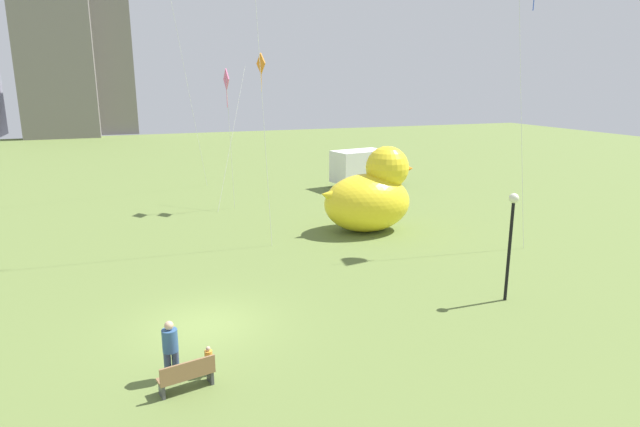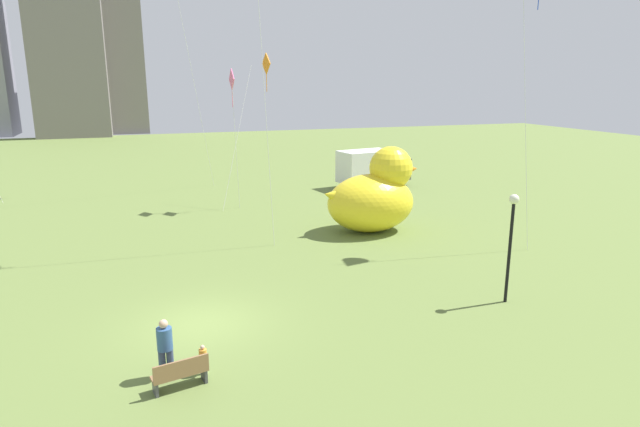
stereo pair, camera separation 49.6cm
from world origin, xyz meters
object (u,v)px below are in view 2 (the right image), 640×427
Objects in this scene: lamppost at (511,229)px; box_truck at (372,168)px; person_adult at (165,346)px; person_child at (203,358)px; park_bench at (181,373)px; kite_pink at (232,84)px; giant_inflatable_duck at (374,196)px; kite_orange at (264,70)px.

box_truck is (4.52, 22.18, -1.40)m from lamppost.
person_adult is 1.95× the size of person_child.
lamppost reaches higher than person_child.
kite_pink is (5.20, 20.55, 7.38)m from park_bench.
kite_pink is (-11.29, -3.72, 6.41)m from box_truck.
giant_inflatable_duck is 10.61m from lamppost.
kite_orange reaches higher than kite_pink.
person_adult is at bearing -134.44° from giant_inflatable_duck.
giant_inflatable_duck reaches higher than park_bench.
park_bench is 22.44m from kite_pink.
person_child is (0.99, -0.17, -0.46)m from person_adult.
lamppost is (11.31, 1.53, 2.34)m from person_child.
park_bench is 17.06m from giant_inflatable_duck.
giant_inflatable_duck is 0.94× the size of box_truck.
kite_pink reaches higher than box_truck.
person_adult is at bearing -105.60° from kite_pink.
box_truck reaches higher than person_adult.
box_truck is (16.82, 23.53, 0.48)m from person_adult.
kite_pink is at bearing 171.41° from kite_orange.
lamppost is at bearing 7.68° from person_child.
person_child is 28.52m from box_truck.
person_child is 0.22× the size of lamppost.
person_adult is (-0.33, 0.74, 0.49)m from park_bench.
box_truck reaches higher than person_child.
giant_inflatable_duck is (11.36, 12.65, 1.50)m from park_bench.
lamppost is 0.47× the size of kite_pink.
person_adult is at bearing -173.73° from lamppost.
lamppost is at bearing 6.27° from person_adult.
park_bench is 29.36m from box_truck.
kite_orange is at bearing -156.65° from box_truck.
lamppost is 19.67m from kite_orange.
giant_inflatable_duck is at bearing -52.08° from kite_pink.
giant_inflatable_duck is 10.97m from kite_orange.
lamppost reaches higher than person_adult.
kite_orange is (7.50, 19.51, 7.73)m from person_adult.
person_child is at bearing -9.96° from person_adult.
person_child is at bearing -172.32° from lamppost.
box_truck is at bearing 56.27° from person_child.
kite_orange is (6.51, 19.68, 8.20)m from person_child.
person_child is 0.16× the size of giant_inflatable_duck.
giant_inflatable_duck is at bearing 48.49° from person_child.
person_child is 16.21m from giant_inflatable_duck.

